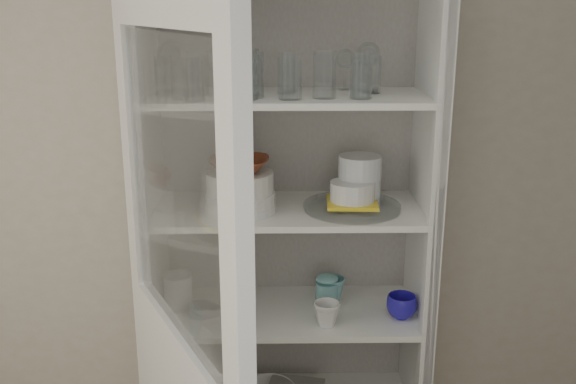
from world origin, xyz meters
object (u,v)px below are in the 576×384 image
at_px(grey_bowl_stack, 360,180).
at_px(mug_white, 327,314).
at_px(plate_stack_back, 235,185).
at_px(cream_bowl, 240,182).
at_px(goblet_0, 170,64).
at_px(terracotta_bowl, 240,165).
at_px(yellow_trivet, 352,202).
at_px(mug_blue, 402,306).
at_px(goblet_2, 368,65).
at_px(mug_teal, 332,289).
at_px(plate_stack_front, 240,202).
at_px(teal_jar, 327,291).
at_px(pantry_cabinet, 288,282).
at_px(glass_platter, 352,207).
at_px(white_canister, 178,291).
at_px(goblet_3, 345,68).
at_px(measuring_cups, 201,310).
at_px(white_ramekin, 352,191).
at_px(goblet_1, 228,64).

height_order(grey_bowl_stack, mug_white, grey_bowl_stack).
bearing_deg(plate_stack_back, cream_bowl, -80.80).
bearing_deg(goblet_0, terracotta_bowl, -29.51).
relative_size(cream_bowl, terracotta_bowl, 1.14).
xyz_separation_m(yellow_trivet, mug_blue, (0.19, -0.04, -0.38)).
relative_size(goblet_2, mug_teal, 1.87).
distance_m(plate_stack_front, yellow_trivet, 0.39).
bearing_deg(cream_bowl, grey_bowl_stack, 10.14).
height_order(cream_bowl, teal_jar, cream_bowl).
height_order(pantry_cabinet, terracotta_bowl, pantry_cabinet).
xyz_separation_m(glass_platter, mug_teal, (-0.05, 0.11, -0.36)).
relative_size(goblet_0, plate_stack_back, 0.91).
bearing_deg(plate_stack_back, mug_teal, -9.56).
relative_size(goblet_2, terracotta_bowl, 0.91).
bearing_deg(mug_white, goblet_0, 168.72).
relative_size(mug_white, white_canister, 0.73).
relative_size(yellow_trivet, teal_jar, 1.73).
relative_size(pantry_cabinet, white_canister, 16.33).
bearing_deg(goblet_3, measuring_cups, -161.72).
bearing_deg(mug_white, mug_teal, 90.51).
bearing_deg(mug_white, terracotta_bowl, 175.75).
distance_m(goblet_3, plate_stack_front, 0.61).
bearing_deg(white_ramekin, measuring_cups, -178.94).
bearing_deg(teal_jar, measuring_cups, -169.42).
xyz_separation_m(grey_bowl_stack, white_canister, (-0.67, 0.00, -0.43)).
distance_m(plate_stack_front, plate_stack_back, 0.19).
height_order(goblet_0, grey_bowl_stack, goblet_0).
height_order(goblet_3, grey_bowl_stack, goblet_3).
distance_m(goblet_3, yellow_trivet, 0.48).
height_order(plate_stack_back, glass_platter, plate_stack_back).
bearing_deg(white_ramekin, pantry_cabinet, 155.69).
bearing_deg(grey_bowl_stack, pantry_cabinet, 169.91).
distance_m(cream_bowl, grey_bowl_stack, 0.43).
height_order(plate_stack_back, yellow_trivet, plate_stack_back).
bearing_deg(pantry_cabinet, goblet_0, 177.61).
height_order(glass_platter, yellow_trivet, yellow_trivet).
distance_m(goblet_2, white_ramekin, 0.44).
xyz_separation_m(pantry_cabinet, terracotta_bowl, (-0.17, -0.12, 0.49)).
relative_size(mug_teal, measuring_cups, 1.03).
distance_m(mug_blue, measuring_cups, 0.73).
height_order(mug_teal, measuring_cups, mug_teal).
xyz_separation_m(goblet_1, mug_blue, (0.62, -0.17, -0.85)).
bearing_deg(mug_white, goblet_2, 65.39).
bearing_deg(yellow_trivet, pantry_cabinet, 155.69).
xyz_separation_m(terracotta_bowl, white_ramekin, (0.39, 0.02, -0.10)).
relative_size(plate_stack_front, plate_stack_back, 1.19).
relative_size(cream_bowl, white_ramekin, 1.47).
height_order(pantry_cabinet, mug_blue, pantry_cabinet).
height_order(goblet_0, plate_stack_front, goblet_0).
bearing_deg(grey_bowl_stack, goblet_1, 171.27).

